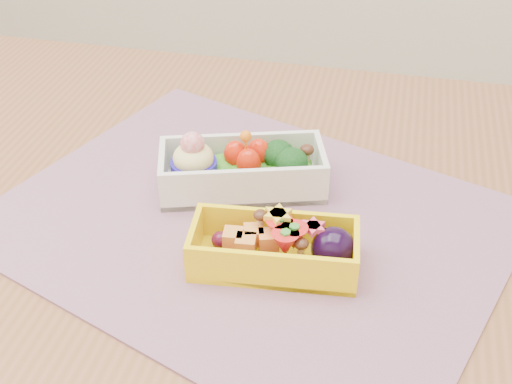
% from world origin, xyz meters
% --- Properties ---
extents(table, '(1.20, 0.80, 0.75)m').
position_xyz_m(table, '(0.00, 0.00, 0.65)').
color(table, brown).
rests_on(table, ground).
extents(placemat, '(0.65, 0.57, 0.00)m').
position_xyz_m(placemat, '(-0.01, -0.02, 0.75)').
color(placemat, gray).
rests_on(placemat, table).
extents(bento_white, '(0.21, 0.14, 0.08)m').
position_xyz_m(bento_white, '(-0.03, 0.04, 0.78)').
color(bento_white, silver).
rests_on(bento_white, placemat).
extents(bento_yellow, '(0.17, 0.09, 0.06)m').
position_xyz_m(bento_yellow, '(0.04, -0.08, 0.78)').
color(bento_yellow, yellow).
rests_on(bento_yellow, placemat).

